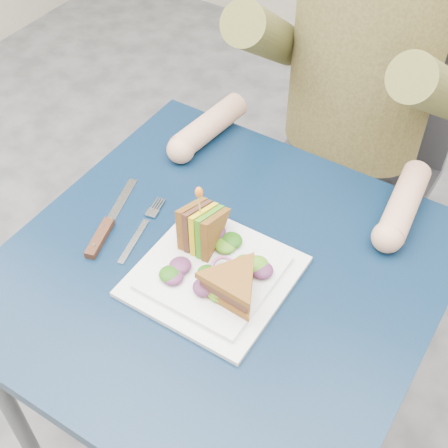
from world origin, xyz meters
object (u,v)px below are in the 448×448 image
Objects in this scene: sandwich_flat at (233,285)px; knife at (104,231)px; chair at (360,143)px; fork at (140,231)px; table at (220,295)px; sandwich_upright at (200,229)px; diner at (367,34)px; plate at (214,275)px.

sandwich_flat reaches higher than knife.
chair is 5.21× the size of fork.
table is 0.70m from chair.
sandwich_upright reaches higher than knife.
chair is at bearing 72.55° from knife.
sandwich_flat is at bearing -0.98° from knife.
table is at bearing -90.00° from chair.
sandwich_flat is at bearing -84.81° from diner.
knife is (-0.18, -0.07, -0.05)m from sandwich_upright.
fork is 0.82× the size of knife.
sandwich_flat is 0.24m from fork.
plate is (0.00, -0.72, 0.20)m from chair.
chair is 6.29× the size of sandwich_upright.
diner is 2.87× the size of plate.
chair is 0.75m from fork.
fork is at bearing 169.34° from sandwich_flat.
diner is 5.04× the size of sandwich_upright.
fork is (-0.23, 0.04, -0.04)m from sandwich_flat.
sandwich_upright is at bearing 12.07° from fork.
sandwich_flat is (0.06, -0.05, 0.12)m from table.
table is 2.88× the size of plate.
plate reaches higher than fork.
sandwich_flat is 0.62× the size of knife.
chair is 6.86× the size of sandwich_flat.
sandwich_flat is 0.13m from sandwich_upright.
sandwich_flat is (0.06, -0.63, -0.14)m from diner.
chair is 0.80m from knife.
sandwich_upright reaches higher than table.
plate is 0.24m from knife.
knife is (-0.23, -0.74, 0.20)m from chair.
fork is (-0.18, -0.70, 0.19)m from chair.
diner reaches higher than plate.
plate is at bearing 155.56° from sandwich_flat.
fork is (-0.18, -0.01, 0.08)m from table.
sandwich_flat reaches higher than fork.
sandwich_upright reaches higher than fork.
knife is at bearing -110.33° from diner.
diner is 3.43× the size of knife.
sandwich_upright is at bearing 159.34° from table.
table is at bearing -20.66° from sandwich_upright.
diner is at bearing 95.19° from sandwich_flat.
sandwich_upright is at bearing 141.68° from plate.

